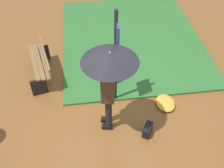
{
  "coord_description": "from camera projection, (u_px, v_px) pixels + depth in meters",
  "views": [
    {
      "loc": [
        3.62,
        -0.41,
        4.54
      ],
      "look_at": [
        -0.08,
        0.07,
        0.85
      ],
      "focal_mm": 42.01,
      "sensor_mm": 36.0,
      "label": 1
    }
  ],
  "objects": [
    {
      "name": "leaf_pile_near_person",
      "position": [
        165.0,
        103.0,
        5.94
      ],
      "size": [
        0.54,
        0.43,
        0.12
      ],
      "color": "gold",
      "rests_on": "ground_plane"
    },
    {
      "name": "grass_verge",
      "position": [
        131.0,
        38.0,
        7.8
      ],
      "size": [
        4.8,
        4.0,
        0.05
      ],
      "color": "#2D662D",
      "rests_on": "ground_plane"
    },
    {
      "name": "shrub_cluster",
      "position": [
        112.0,
        73.0,
        6.42
      ],
      "size": [
        0.58,
        0.53,
        0.47
      ],
      "color": "#285628",
      "rests_on": "ground_plane"
    },
    {
      "name": "handbag",
      "position": [
        148.0,
        130.0,
        5.33
      ],
      "size": [
        0.33,
        0.27,
        0.37
      ],
      "color": "black",
      "rests_on": "ground_plane"
    },
    {
      "name": "info_sign_post",
      "position": [
        116.0,
        49.0,
        5.08
      ],
      "size": [
        0.44,
        0.07,
        2.3
      ],
      "color": "black",
      "rests_on": "ground_plane"
    },
    {
      "name": "ground_plane",
      "position": [
        109.0,
        114.0,
        5.78
      ],
      "size": [
        18.0,
        18.0,
        0.0
      ],
      "primitive_type": "plane",
      "color": "brown"
    },
    {
      "name": "person_with_umbrella",
      "position": [
        109.0,
        73.0,
        4.44
      ],
      "size": [
        0.96,
        0.96,
        2.04
      ],
      "color": "black",
      "rests_on": "ground_plane"
    },
    {
      "name": "park_bench",
      "position": [
        41.0,
        63.0,
        6.39
      ],
      "size": [
        1.42,
        0.66,
        0.75
      ],
      "color": "black",
      "rests_on": "ground_plane"
    }
  ]
}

